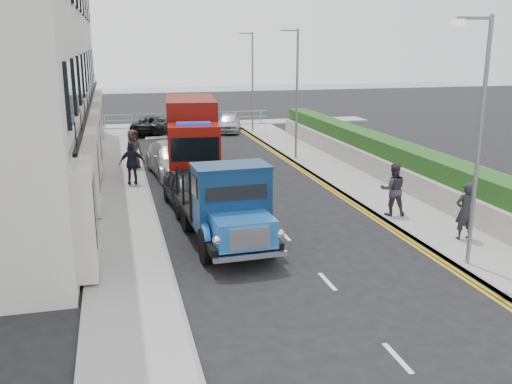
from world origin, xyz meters
name	(u,v)px	position (x,y,z in m)	size (l,w,h in m)	color
ground	(304,256)	(0.00, 0.00, 0.00)	(120.00, 120.00, 0.00)	black
pavement_west	(122,192)	(-5.20, 9.00, 0.06)	(2.40, 38.00, 0.12)	gray
pavement_east	(348,178)	(5.30, 9.00, 0.06)	(2.60, 38.00, 0.12)	gray
promenade	(184,125)	(0.00, 29.00, 0.06)	(30.00, 2.50, 0.12)	gray
sea_plane	(154,93)	(0.00, 60.00, 0.00)	(120.00, 120.00, 0.00)	#4C5B68
terrace_west	(13,22)	(-9.47, 13.00, 7.17)	(6.31, 30.20, 14.25)	silver
garden_east	(386,159)	(7.21, 9.00, 0.90)	(1.45, 28.00, 1.75)	#B2AD9E
seafront_railing	(185,120)	(0.00, 28.20, 0.58)	(13.00, 0.08, 1.11)	#59B2A5
lamp_near	(477,130)	(4.18, -2.00, 4.00)	(1.23, 0.18, 7.00)	slate
lamp_mid	(295,87)	(4.18, 14.00, 4.00)	(1.23, 0.18, 7.00)	slate
lamp_far	(251,76)	(4.18, 24.00, 4.00)	(1.23, 0.18, 7.00)	slate
bedford_lorry	(230,211)	(-2.05, 1.13, 1.24)	(2.53, 5.82, 2.70)	black
red_lorry	(192,134)	(-1.63, 12.46, 1.92)	(3.03, 7.10, 3.62)	black
parked_car_front	(191,190)	(-2.60, 6.06, 0.74)	(1.74, 4.32, 1.47)	black
parked_car_mid	(174,162)	(-2.60, 12.00, 0.63)	(1.33, 3.81, 1.26)	#608FCE
parked_car_rear	(174,159)	(-2.60, 12.00, 0.79)	(2.21, 5.43, 1.57)	#B7B8BD
seafront_car_left	(153,124)	(-2.60, 25.59, 0.65)	(2.17, 4.71, 1.31)	black
seafront_car_right	(229,123)	(2.76, 24.99, 0.68)	(1.61, 3.99, 1.36)	#B4B3B9
pedestrian_east_near	(465,211)	(5.40, -0.11, 1.06)	(0.68, 0.45, 1.88)	black
pedestrian_east_far	(393,189)	(4.41, 2.90, 1.10)	(0.95, 0.74, 1.95)	#342E39
pedestrian_west_near	(132,163)	(-4.67, 10.03, 1.08)	(1.13, 0.47, 1.92)	black
pedestrian_west_far	(133,149)	(-4.47, 13.52, 1.10)	(0.96, 0.63, 1.97)	#3F322D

